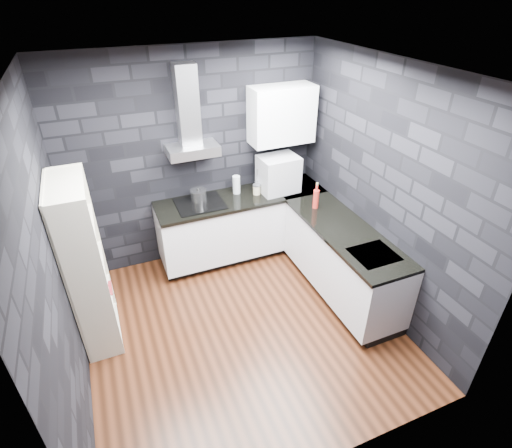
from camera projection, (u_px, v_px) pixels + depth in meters
ground at (243, 327)px, 4.42m from camera, size 3.20×3.20×0.00m
ceiling at (236, 71)px, 3.00m from camera, size 3.20×3.20×0.00m
wall_back at (194, 160)px, 4.99m from camera, size 3.20×0.05×2.70m
wall_front at (334, 352)px, 2.44m from camera, size 3.20×0.05×2.70m
wall_left at (49, 264)px, 3.18m from camera, size 0.05×3.20×2.70m
wall_right at (383, 192)px, 4.24m from camera, size 0.05×3.20×2.70m
toekick_back at (242, 248)px, 5.61m from camera, size 2.18×0.50×0.10m
toekick_right at (341, 287)px, 4.91m from camera, size 0.50×1.78×0.10m
counter_back_cab at (242, 224)px, 5.35m from camera, size 2.20×0.60×0.76m
counter_right_cab at (342, 260)px, 4.67m from camera, size 0.60×1.80×0.76m
counter_back_top at (242, 198)px, 5.13m from camera, size 2.20×0.62×0.04m
counter_right_top at (346, 231)px, 4.46m from camera, size 0.62×1.80×0.04m
counter_corner_top at (297, 187)px, 5.40m from camera, size 0.62×0.62×0.04m
hood_body at (193, 150)px, 4.71m from camera, size 0.60×0.34×0.12m
hood_chimney at (187, 105)px, 4.49m from camera, size 0.24×0.20×0.90m
upper_cabinet at (282, 115)px, 4.92m from camera, size 0.80×0.35×0.70m
cooktop at (200, 204)px, 4.95m from camera, size 0.58×0.50×0.01m
sink_rim at (374, 254)px, 4.06m from camera, size 0.44×0.40×0.01m
pot at (199, 195)px, 5.00m from camera, size 0.26×0.26×0.12m
glass_vase at (236, 185)px, 5.14m from camera, size 0.10×0.10×0.24m
storage_jar at (257, 190)px, 5.15m from camera, size 0.12×0.12×0.12m
utensil_crock at (258, 186)px, 5.23m from camera, size 0.12×0.12×0.13m
appliance_garage at (278, 175)px, 5.16m from camera, size 0.51×0.40×0.49m
red_bottle at (316, 199)px, 4.81m from camera, size 0.08×0.08×0.24m
bookshelf at (86, 266)px, 3.90m from camera, size 0.47×0.85×1.80m
fruit_bowl at (86, 267)px, 3.83m from camera, size 0.30×0.30×0.06m
book_red at (92, 284)px, 4.16m from camera, size 0.19×0.03×0.25m
book_second at (88, 282)px, 4.15m from camera, size 0.17×0.04×0.24m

